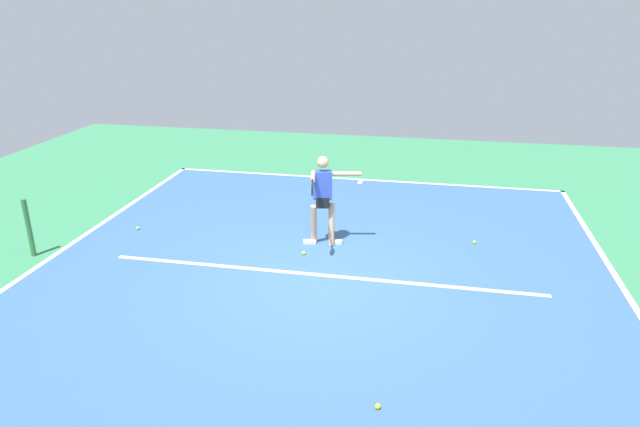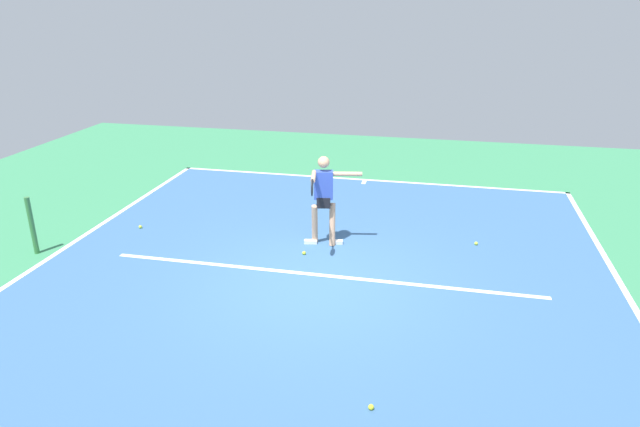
% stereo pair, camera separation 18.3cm
% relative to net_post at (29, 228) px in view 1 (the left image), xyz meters
% --- Properties ---
extents(ground_plane, '(20.91, 20.91, 0.00)m').
position_rel_net_post_xyz_m(ground_plane, '(-5.18, 0.00, -0.54)').
color(ground_plane, '#388456').
extents(court_surface, '(9.76, 11.36, 0.00)m').
position_rel_net_post_xyz_m(court_surface, '(-5.18, 0.00, -0.53)').
color(court_surface, '#38608E').
rests_on(court_surface, ground_plane).
extents(court_line_baseline_near, '(9.76, 0.10, 0.01)m').
position_rel_net_post_xyz_m(court_line_baseline_near, '(-5.18, -5.63, -0.53)').
color(court_line_baseline_near, white).
rests_on(court_line_baseline_near, ground_plane).
extents(court_line_sideline_left, '(0.10, 11.36, 0.01)m').
position_rel_net_post_xyz_m(court_line_sideline_left, '(-10.01, 0.00, -0.53)').
color(court_line_sideline_left, white).
rests_on(court_line_sideline_left, ground_plane).
extents(court_line_sideline_right, '(0.10, 11.36, 0.01)m').
position_rel_net_post_xyz_m(court_line_sideline_right, '(-0.35, 0.00, -0.53)').
color(court_line_sideline_right, white).
rests_on(court_line_sideline_right, ground_plane).
extents(court_line_service, '(7.32, 0.10, 0.01)m').
position_rel_net_post_xyz_m(court_line_service, '(-5.18, -0.25, -0.53)').
color(court_line_service, white).
rests_on(court_line_service, ground_plane).
extents(court_line_centre_mark, '(0.10, 0.30, 0.01)m').
position_rel_net_post_xyz_m(court_line_centre_mark, '(-5.18, -5.43, -0.53)').
color(court_line_centre_mark, white).
rests_on(court_line_centre_mark, ground_plane).
extents(net_post, '(0.09, 0.09, 1.07)m').
position_rel_net_post_xyz_m(net_post, '(0.00, 0.00, 0.00)').
color(net_post, '#38753D').
rests_on(net_post, ground_plane).
extents(tennis_player, '(1.05, 1.21, 1.70)m').
position_rel_net_post_xyz_m(tennis_player, '(-4.99, -1.49, 0.44)').
color(tennis_player, tan).
rests_on(tennis_player, ground_plane).
extents(tennis_ball_far_corner, '(0.07, 0.07, 0.07)m').
position_rel_net_post_xyz_m(tennis_ball_far_corner, '(-4.74, -0.97, -0.50)').
color(tennis_ball_far_corner, '#CCE033').
rests_on(tennis_ball_far_corner, ground_plane).
extents(tennis_ball_centre_court, '(0.07, 0.07, 0.07)m').
position_rel_net_post_xyz_m(tennis_ball_centre_court, '(-1.24, -1.47, -0.50)').
color(tennis_ball_centre_court, '#C6E53D').
rests_on(tennis_ball_centre_court, ground_plane).
extents(tennis_ball_by_baseline, '(0.07, 0.07, 0.07)m').
position_rel_net_post_xyz_m(tennis_ball_by_baseline, '(-7.78, -2.07, -0.50)').
color(tennis_ball_by_baseline, '#C6E53D').
rests_on(tennis_ball_by_baseline, ground_plane).
extents(tennis_ball_by_sideline, '(0.07, 0.07, 0.07)m').
position_rel_net_post_xyz_m(tennis_ball_by_sideline, '(-6.46, 2.84, -0.50)').
color(tennis_ball_by_sideline, yellow).
rests_on(tennis_ball_by_sideline, ground_plane).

